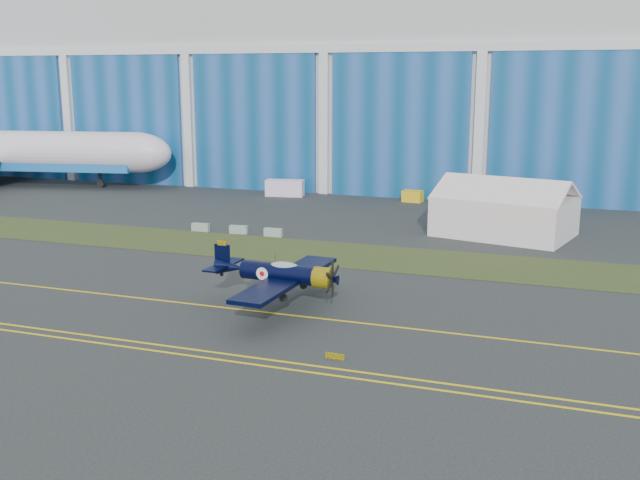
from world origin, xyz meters
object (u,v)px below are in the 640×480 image
(warbird, at_px, (279,273))
(shipping_container, at_px, (285,188))
(tent, at_px, (505,206))
(tug, at_px, (413,196))

(warbird, xyz_separation_m, shipping_container, (-19.54, 49.16, -1.59))
(shipping_container, bearing_deg, warbird, -78.02)
(tent, bearing_deg, shipping_container, 165.32)
(tug, bearing_deg, warbird, -82.19)
(warbird, xyz_separation_m, tug, (-1.20, 50.29, -1.98))
(shipping_container, distance_m, tug, 18.38)
(tent, relative_size, shipping_container, 2.92)
(warbird, bearing_deg, tent, 71.26)
(tent, relative_size, tug, 5.86)
(warbird, distance_m, tent, 34.66)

